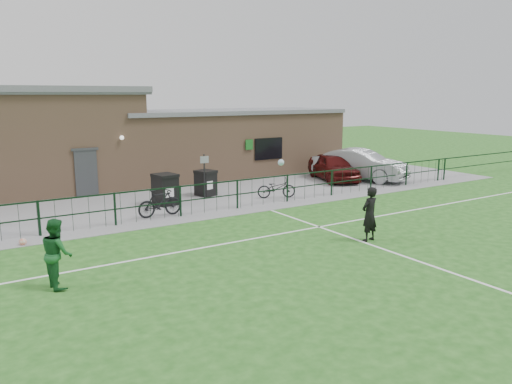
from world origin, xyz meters
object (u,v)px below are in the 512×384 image
bicycle_e (276,188)px  car_maroon (333,167)px  wheelie_bin_left (165,190)px  car_silver (360,165)px  wheelie_bin_right (206,184)px  outfield_player (57,253)px  bicycle_d (160,203)px  sign_post (204,177)px  ball_ground (23,242)px

bicycle_e → car_maroon: bearing=-44.2°
wheelie_bin_left → bicycle_e: bearing=-25.9°
wheelie_bin_left → car_silver: car_silver is taller
wheelie_bin_right → outfield_player: outfield_player is taller
bicycle_d → outfield_player: (-4.70, -5.33, 0.31)m
bicycle_d → wheelie_bin_left: bearing=-29.8°
sign_post → bicycle_d: (-2.88, -1.99, -0.47)m
wheelie_bin_left → ball_ground: 6.67m
sign_post → bicycle_e: size_ratio=1.17×
wheelie_bin_left → bicycle_d: 2.07m
wheelie_bin_right → sign_post: (-0.38, -0.67, 0.46)m
outfield_player → car_maroon: bearing=-67.0°
wheelie_bin_right → bicycle_e: 3.27m
bicycle_e → bicycle_d: bearing=117.4°
wheelie_bin_right → outfield_player: size_ratio=0.63×
wheelie_bin_left → outfield_player: size_ratio=0.72×
sign_post → ball_ground: (-7.84, -3.18, -0.91)m
sign_post → outfield_player: (-7.58, -7.32, -0.17)m
wheelie_bin_left → car_maroon: (10.04, 0.93, 0.11)m
car_maroon → ball_ground: car_maroon is taller
sign_post → outfield_player: 10.54m
sign_post → car_maroon: 8.17m
wheelie_bin_left → ball_ground: wheelie_bin_left is taller
ball_ground → outfield_player: bearing=-86.5°
wheelie_bin_left → bicycle_d: wheelie_bin_left is taller
bicycle_d → wheelie_bin_right: bearing=-52.8°
car_maroon → ball_ground: (-15.97, -3.95, -0.63)m
outfield_player → wheelie_bin_right: bearing=-49.1°
wheelie_bin_left → sign_post: bearing=-5.3°
wheelie_bin_right → ball_ground: wheelie_bin_right is taller
bicycle_d → bicycle_e: bicycle_d is taller
outfield_player → car_silver: bearing=-70.8°
wheelie_bin_left → outfield_player: 9.14m
sign_post → wheelie_bin_right: bearing=60.0°
bicycle_d → outfield_player: outfield_player is taller
sign_post → ball_ground: bearing=-157.9°
car_maroon → outfield_player: (-15.71, -8.09, 0.11)m
bicycle_d → outfield_player: size_ratio=1.03×
wheelie_bin_right → ball_ground: bearing=-172.2°
car_silver → car_maroon: bearing=126.9°
sign_post → ball_ground: sign_post is taller
sign_post → bicycle_d: 3.53m
wheelie_bin_right → sign_post: bearing=-137.2°
ball_ground → wheelie_bin_left: bearing=27.0°
car_maroon → outfield_player: bearing=-134.3°
wheelie_bin_right → car_silver: bearing=-21.2°
car_silver → bicycle_d: bearing=166.4°
sign_post → car_maroon: (8.13, 0.77, -0.28)m
bicycle_d → outfield_player: 7.11m
car_maroon → bicycle_e: car_maroon is taller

